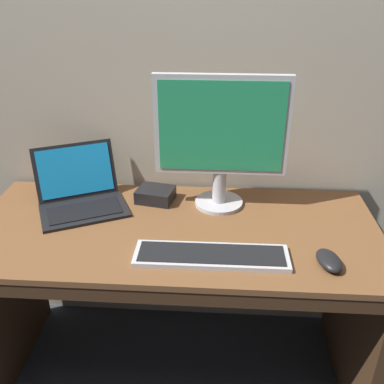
{
  "coord_description": "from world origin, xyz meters",
  "views": [
    {
      "loc": [
        0.14,
        -1.27,
        1.5
      ],
      "look_at": [
        0.06,
        0.0,
        0.84
      ],
      "focal_mm": 40.08,
      "sensor_mm": 36.0,
      "label": 1
    }
  ],
  "objects": [
    {
      "name": "external_drive_box",
      "position": [
        -0.09,
        0.19,
        0.73
      ],
      "size": [
        0.16,
        0.13,
        0.05
      ],
      "primitive_type": "cube",
      "rotation": [
        0.0,
        0.0,
        -0.2
      ],
      "color": "black",
      "rests_on": "desk"
    },
    {
      "name": "desk",
      "position": [
        0.0,
        -0.01,
        0.45
      ],
      "size": [
        1.43,
        0.64,
        0.7
      ],
      "color": "brown",
      "rests_on": "ground"
    },
    {
      "name": "laptop_black",
      "position": [
        -0.37,
        0.13,
        0.75
      ],
      "size": [
        0.4,
        0.38,
        0.21
      ],
      "color": "black",
      "rests_on": "desk"
    },
    {
      "name": "external_monitor",
      "position": [
        0.15,
        0.16,
        0.98
      ],
      "size": [
        0.47,
        0.18,
        0.5
      ],
      "color": "#B7B7BC",
      "rests_on": "desk"
    },
    {
      "name": "ground_plane",
      "position": [
        0.0,
        0.0,
        0.0
      ],
      "size": [
        14.0,
        14.0,
        0.0
      ],
      "primitive_type": "plane",
      "color": "#2D333D"
    },
    {
      "name": "wired_keyboard",
      "position": [
        0.13,
        -0.17,
        0.71
      ],
      "size": [
        0.48,
        0.13,
        0.02
      ],
      "color": "#BCBCC1",
      "rests_on": "desk"
    },
    {
      "name": "computer_mouse",
      "position": [
        0.49,
        -0.19,
        0.72
      ],
      "size": [
        0.09,
        0.13,
        0.04
      ],
      "primitive_type": "ellipsoid",
      "rotation": [
        0.0,
        0.0,
        0.2
      ],
      "color": "black",
      "rests_on": "desk"
    }
  ]
}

